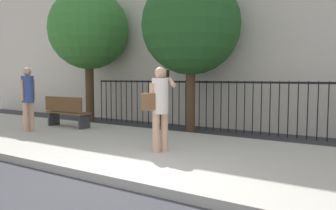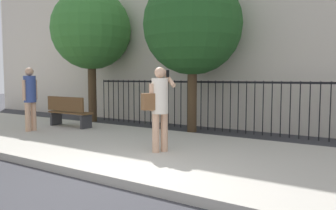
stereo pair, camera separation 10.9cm
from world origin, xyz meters
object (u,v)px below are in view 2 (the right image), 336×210
(pedestrian_walking, at_px, (30,95))
(street_tree_mid, at_px, (192,25))
(pedestrian_on_phone, at_px, (159,103))
(street_bench, at_px, (68,111))
(street_tree_near, at_px, (91,30))

(pedestrian_walking, distance_m, street_tree_mid, 5.22)
(pedestrian_on_phone, height_order, pedestrian_walking, pedestrian_walking)
(pedestrian_on_phone, height_order, street_bench, pedestrian_on_phone)
(street_bench, xyz_separation_m, street_tree_mid, (3.22, 2.12, 2.63))
(street_bench, bearing_deg, pedestrian_walking, -104.96)
(pedestrian_on_phone, xyz_separation_m, pedestrian_walking, (-4.69, 0.21, 0.03))
(street_tree_mid, bearing_deg, pedestrian_walking, -137.39)
(street_tree_near, xyz_separation_m, street_tree_mid, (4.44, -0.06, -0.21))
(pedestrian_walking, height_order, street_tree_mid, street_tree_mid)
(street_bench, height_order, street_tree_near, street_tree_near)
(street_bench, distance_m, street_tree_mid, 4.67)
(pedestrian_on_phone, bearing_deg, pedestrian_walking, 177.46)
(pedestrian_on_phone, relative_size, street_tree_mid, 0.37)
(street_tree_near, bearing_deg, pedestrian_on_phone, -32.07)
(street_tree_near, bearing_deg, street_bench, -60.98)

